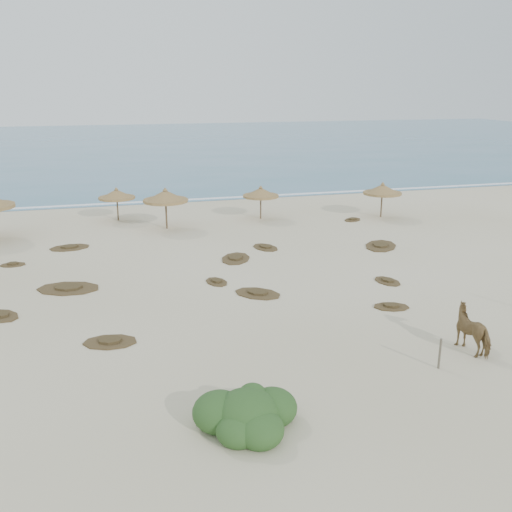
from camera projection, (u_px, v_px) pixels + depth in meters
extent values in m
plane|color=beige|center=(278.00, 312.00, 24.61)|extent=(160.00, 160.00, 0.00)
cube|color=#2B6582|center=(143.00, 144.00, 93.91)|extent=(200.00, 100.00, 0.01)
cube|color=white|center=(187.00, 200.00, 48.63)|extent=(70.00, 0.60, 0.01)
cylinder|color=brown|center=(118.00, 208.00, 41.05)|extent=(0.10, 0.10, 1.82)
cylinder|color=olive|center=(117.00, 198.00, 40.83)|extent=(3.00, 3.00, 0.16)
cone|color=olive|center=(117.00, 194.00, 40.75)|extent=(2.90, 2.90, 0.65)
cone|color=olive|center=(116.00, 188.00, 40.64)|extent=(0.31, 0.31, 0.19)
cylinder|color=brown|center=(166.00, 213.00, 38.65)|extent=(0.12, 0.12, 2.13)
cylinder|color=olive|center=(166.00, 201.00, 38.40)|extent=(3.72, 3.72, 0.18)
cone|color=olive|center=(165.00, 196.00, 38.30)|extent=(3.60, 3.60, 0.76)
cone|color=olive|center=(165.00, 189.00, 38.17)|extent=(0.36, 0.36, 0.22)
cylinder|color=brown|center=(261.00, 206.00, 41.61)|extent=(0.10, 0.10, 1.84)
cylinder|color=olive|center=(261.00, 196.00, 41.39)|extent=(3.24, 3.24, 0.16)
cone|color=olive|center=(261.00, 192.00, 41.31)|extent=(3.13, 3.13, 0.66)
cone|color=olive|center=(261.00, 187.00, 41.19)|extent=(0.31, 0.31, 0.19)
cylinder|color=brown|center=(381.00, 204.00, 42.07)|extent=(0.11, 0.11, 1.96)
cylinder|color=olive|center=(382.00, 193.00, 41.84)|extent=(3.18, 3.18, 0.17)
cone|color=olive|center=(382.00, 189.00, 41.75)|extent=(3.07, 3.07, 0.70)
cone|color=olive|center=(383.00, 183.00, 41.63)|extent=(0.34, 0.34, 0.21)
imported|color=olive|center=(474.00, 330.00, 20.88)|extent=(1.22, 2.06, 1.63)
cylinder|color=brown|center=(440.00, 354.00, 19.61)|extent=(0.09, 0.09, 1.11)
ellipsoid|color=#2E5022|center=(247.00, 414.00, 16.12)|extent=(1.83, 1.83, 1.38)
ellipsoid|color=#2E5022|center=(272.00, 407.00, 16.61)|extent=(1.47, 1.47, 1.10)
ellipsoid|color=#2E5022|center=(219.00, 412.00, 16.29)|extent=(1.56, 1.56, 1.17)
ellipsoid|color=#2E5022|center=(260.00, 430.00, 15.61)|extent=(1.38, 1.38, 1.03)
ellipsoid|color=#2E5022|center=(238.00, 430.00, 15.65)|extent=(1.28, 1.28, 0.96)
ellipsoid|color=#2E5022|center=(258.00, 402.00, 17.07)|extent=(1.10, 1.10, 0.83)
ellipsoid|color=#2E5022|center=(252.00, 394.00, 16.52)|extent=(0.83, 0.83, 0.62)
ellipsoid|color=#2E5022|center=(237.00, 402.00, 16.03)|extent=(0.73, 0.73, 0.55)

